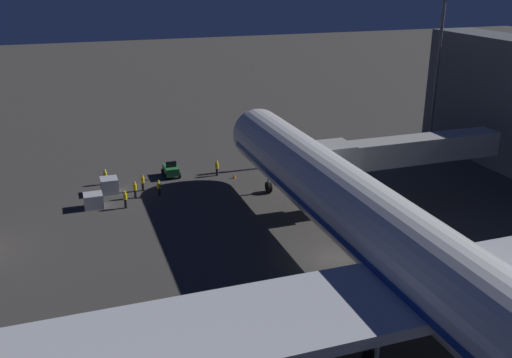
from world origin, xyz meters
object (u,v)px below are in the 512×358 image
Objects in this scene: baggage_container_far_row at (109,185)px; ground_crew_near_nose_gear at (159,187)px; jet_bridge at (396,152)px; ground_crew_by_tug at (217,167)px; airliner_at_gate at (436,277)px; traffic_cone_nose_port at (270,172)px; ground_crew_walking_aft at (105,176)px; ground_crew_marshaller_fwd at (135,189)px; baggage_tug_lead at (171,170)px; ground_crew_under_port_wing at (125,199)px; ground_crew_by_belt_loader at (143,182)px; baggage_container_near_belt at (93,201)px; apron_floodlight_mast at (438,62)px; traffic_cone_nose_starboard at (234,176)px.

ground_crew_near_nose_gear is at bearing 151.19° from baggage_container_far_row.
jet_bridge is 10.90× the size of ground_crew_by_tug.
baggage_container_far_row is at bearing -64.79° from airliner_at_gate.
traffic_cone_nose_port is (-13.57, -2.52, -0.69)m from ground_crew_near_nose_gear.
airliner_at_gate reaches higher than ground_crew_walking_aft.
airliner_at_gate is 38.41× the size of ground_crew_marshaller_fwd.
baggage_tug_lead is 9.89m from ground_crew_under_port_wing.
baggage_tug_lead reaches higher than ground_crew_marshaller_fwd.
baggage_container_near_belt is at bearing 29.25° from ground_crew_by_belt_loader.
apron_floodlight_mast is 11.11× the size of ground_crew_by_belt_loader.
traffic_cone_nose_starboard is (-10.58, -0.47, -0.74)m from ground_crew_by_belt_loader.
ground_crew_under_port_wing reaches higher than baggage_container_far_row.
ground_crew_near_nose_gear is (22.32, -10.02, -4.63)m from jet_bridge.
baggage_tug_lead reaches higher than baggage_container_near_belt.
traffic_cone_nose_port is (-14.98, -0.47, -0.74)m from ground_crew_by_belt_loader.
baggage_container_near_belt is at bearing 35.25° from baggage_tug_lead.
ground_crew_under_port_wing is (15.16, -29.64, -4.45)m from airliner_at_gate.
baggage_tug_lead reaches higher than ground_crew_walking_aft.
jet_bridge is at bearing 44.66° from apron_floodlight_mast.
ground_crew_marshaller_fwd is 0.99× the size of ground_crew_under_port_wing.
ground_crew_walking_aft is at bearing -46.47° from ground_crew_near_nose_gear.
baggage_container_near_belt is 3.41× the size of traffic_cone_nose_port.
ground_crew_marshaller_fwd is 3.37× the size of traffic_cone_nose_port.
ground_crew_under_port_wing is (-3.05, 1.24, 0.30)m from baggage_container_near_belt.
apron_floodlight_mast is 38.65m from ground_crew_near_nose_gear.
ground_crew_walking_aft reaches higher than baggage_container_near_belt.
baggage_tug_lead is 1.46× the size of ground_crew_by_belt_loader.
ground_crew_under_port_wing reaches higher than ground_crew_walking_aft.
ground_crew_by_belt_loader is 1.00× the size of ground_crew_by_tug.
baggage_tug_lead is 1.45× the size of ground_crew_marshaller_fwd.
ground_crew_by_belt_loader is at bearing 42.57° from baggage_tug_lead.
ground_crew_marshaller_fwd is (2.50, -0.17, 0.06)m from ground_crew_near_nose_gear.
ground_crew_by_belt_loader is 1.00× the size of ground_crew_marshaller_fwd.
ground_crew_by_belt_loader is 10.62m from traffic_cone_nose_starboard.
baggage_tug_lead reaches higher than ground_crew_under_port_wing.
ground_crew_by_tug is at bearing -160.82° from baggage_container_near_belt.
baggage_container_near_belt is 4.51m from ground_crew_marshaller_fwd.
ground_crew_by_tug is 2.35m from traffic_cone_nose_starboard.
jet_bridge is at bearing 154.97° from baggage_container_far_row.
baggage_container_far_row is at bearing 5.99° from ground_crew_by_tug.
airliner_at_gate is at bearing 115.21° from baggage_container_far_row.
baggage_tug_lead is 4.90× the size of traffic_cone_nose_starboard.
ground_crew_near_nose_gear is at bearing -149.50° from ground_crew_under_port_wing.
ground_crew_by_tug is (-5.16, 1.51, 0.24)m from baggage_tug_lead.
ground_crew_by_tug is at bearing -13.68° from traffic_cone_nose_port.
baggage_container_far_row reaches higher than traffic_cone_nose_port.
ground_crew_by_tug is 6.29m from traffic_cone_nose_port.
apron_floodlight_mast is at bearing -170.79° from ground_crew_under_port_wing.
baggage_container_far_row is 3.50m from ground_crew_marshaller_fwd.
apron_floodlight_mast is 11.69× the size of ground_crew_near_nose_gear.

